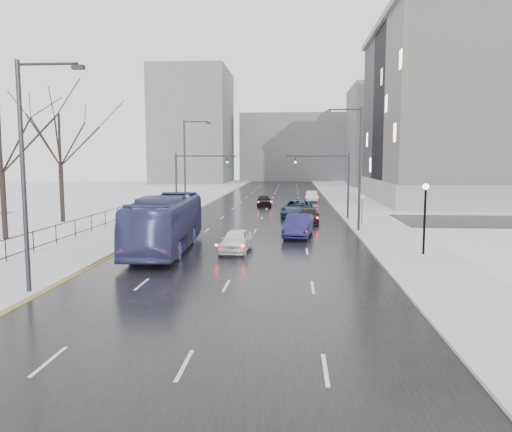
% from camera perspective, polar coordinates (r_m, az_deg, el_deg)
% --- Properties ---
extents(road, '(16.00, 150.00, 0.04)m').
position_cam_1_polar(road, '(60.82, 1.31, 0.98)').
color(road, black).
rests_on(road, ground).
extents(cross_road, '(130.00, 10.00, 0.04)m').
position_cam_1_polar(cross_road, '(48.91, 0.60, -0.38)').
color(cross_road, black).
rests_on(cross_road, ground).
extents(sidewalk_left, '(5.00, 150.00, 0.16)m').
position_cam_1_polar(sidewalk_left, '(62.23, -8.39, 1.09)').
color(sidewalk_left, silver).
rests_on(sidewalk_left, ground).
extents(sidewalk_right, '(5.00, 150.00, 0.16)m').
position_cam_1_polar(sidewalk_right, '(61.20, 11.18, 0.94)').
color(sidewalk_right, silver).
rests_on(sidewalk_right, ground).
extents(park_strip, '(14.00, 150.00, 0.12)m').
position_cam_1_polar(park_strip, '(64.97, -16.60, 1.10)').
color(park_strip, white).
rests_on(park_strip, ground).
extents(tree_park_d, '(8.75, 8.75, 12.50)m').
position_cam_1_polar(tree_park_d, '(40.70, -26.69, -2.51)').
color(tree_park_d, black).
rests_on(tree_park_d, ground).
extents(tree_park_e, '(9.45, 9.45, 13.50)m').
position_cam_1_polar(tree_park_e, '(49.63, -21.18, -0.74)').
color(tree_park_e, black).
rests_on(tree_park_e, ground).
extents(iron_fence, '(0.06, 70.00, 1.30)m').
position_cam_1_polar(iron_fence, '(34.79, -23.33, -2.26)').
color(iron_fence, black).
rests_on(iron_fence, sidewalk_left).
extents(streetlight_r_mid, '(2.95, 0.25, 10.00)m').
position_cam_1_polar(streetlight_r_mid, '(40.79, 11.48, 6.00)').
color(streetlight_r_mid, '#2D2D33').
rests_on(streetlight_r_mid, ground).
extents(streetlight_l_near, '(2.95, 0.25, 10.00)m').
position_cam_1_polar(streetlight_l_near, '(23.33, -24.62, 5.25)').
color(streetlight_l_near, '#2D2D33').
rests_on(streetlight_l_near, ground).
extents(streetlight_l_far, '(2.95, 0.25, 10.00)m').
position_cam_1_polar(streetlight_l_far, '(53.65, -7.91, 6.16)').
color(streetlight_l_far, '#2D2D33').
rests_on(streetlight_l_far, ground).
extents(lamppost_r_mid, '(0.36, 0.36, 4.28)m').
position_cam_1_polar(lamppost_r_mid, '(31.62, 18.76, 0.82)').
color(lamppost_r_mid, black).
rests_on(lamppost_r_mid, sidewalk_right).
extents(mast_signal_right, '(6.10, 0.33, 6.50)m').
position_cam_1_polar(mast_signal_right, '(48.68, 9.27, 4.33)').
color(mast_signal_right, '#2D2D33').
rests_on(mast_signal_right, ground).
extents(mast_signal_left, '(6.10, 0.33, 6.50)m').
position_cam_1_polar(mast_signal_left, '(49.59, -7.90, 4.39)').
color(mast_signal_left, '#2D2D33').
rests_on(mast_signal_left, ground).
extents(no_uturn_sign, '(0.60, 0.06, 2.70)m').
position_cam_1_polar(no_uturn_sign, '(45.03, 12.05, 1.80)').
color(no_uturn_sign, '#2D2D33').
rests_on(no_uturn_sign, sidewalk_right).
extents(bldg_far_right, '(24.00, 20.00, 22.00)m').
position_cam_1_polar(bldg_far_right, '(118.24, 16.58, 8.73)').
color(bldg_far_right, slate).
rests_on(bldg_far_right, ground).
extents(bldg_far_left, '(18.00, 22.00, 28.00)m').
position_cam_1_polar(bldg_far_left, '(128.19, -7.19, 10.09)').
color(bldg_far_left, slate).
rests_on(bldg_far_left, ground).
extents(bldg_far_center, '(30.00, 18.00, 18.00)m').
position_cam_1_polar(bldg_far_center, '(140.50, 4.63, 7.77)').
color(bldg_far_center, slate).
rests_on(bldg_far_center, ground).
extents(bus, '(3.64, 12.80, 3.53)m').
position_cam_1_polar(bus, '(32.68, -10.24, -0.78)').
color(bus, '#3A3C72').
rests_on(bus, road).
extents(sedan_center_near, '(2.03, 4.36, 1.45)m').
position_cam_1_polar(sedan_center_near, '(31.68, -2.28, -2.81)').
color(sedan_center_near, white).
rests_on(sedan_center_near, road).
extents(sedan_right_near, '(2.47, 5.34, 1.69)m').
position_cam_1_polar(sedan_right_near, '(37.76, 4.86, -1.13)').
color(sedan_right_near, '#1E1B51').
rests_on(sedan_right_near, road).
extents(sedan_right_cross, '(3.53, 6.41, 1.70)m').
position_cam_1_polar(sedan_right_cross, '(51.06, 4.69, 0.87)').
color(sedan_right_cross, navy).
rests_on(sedan_right_cross, road).
extents(sedan_right_far, '(2.19, 4.82, 1.37)m').
position_cam_1_polar(sedan_right_far, '(45.80, 6.05, 0.00)').
color(sedan_right_far, black).
rests_on(sedan_right_far, road).
extents(sedan_center_far, '(2.17, 4.39, 1.44)m').
position_cam_1_polar(sedan_center_far, '(62.10, 0.90, 1.78)').
color(sedan_center_far, black).
rests_on(sedan_center_far, road).
extents(sedan_right_distant, '(1.60, 4.38, 1.44)m').
position_cam_1_polar(sedan_right_distant, '(69.81, 6.39, 2.26)').
color(sedan_right_distant, white).
rests_on(sedan_right_distant, road).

